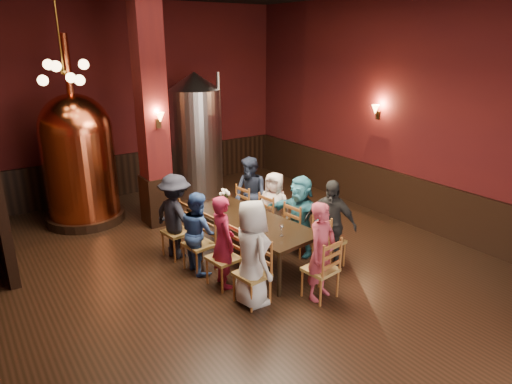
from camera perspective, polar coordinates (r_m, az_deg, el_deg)
room at (r=6.88m, az=-1.64°, el=6.85°), size 10.00×10.02×4.50m
wainscot_right at (r=9.99m, az=17.90°, el=-0.68°), size 0.08×9.90×1.00m
wainscot_back at (r=11.66m, az=-14.91°, el=2.34°), size 7.90×0.08×1.00m
column at (r=9.21m, az=-12.89°, el=9.42°), size 0.58×0.58×4.50m
pendant_cluster at (r=8.77m, az=-22.91°, el=13.62°), size 0.90×0.90×1.70m
sconce_wall at (r=10.04m, az=15.05°, el=9.71°), size 0.20×0.20×0.36m
sconce_column at (r=8.94m, az=-12.13°, el=8.88°), size 0.20×0.20×0.36m
dining_table at (r=7.71m, az=-0.61°, el=-3.99°), size 1.29×2.50×0.75m
chair_0 at (r=6.62m, az=-0.50°, el=-10.20°), size 0.51×0.51×0.92m
person_0 at (r=6.47m, az=-0.51°, el=-7.67°), size 0.58×0.82×1.57m
chair_1 at (r=7.08m, az=-4.09°, el=-8.21°), size 0.51×0.51×0.92m
person_1 at (r=6.97m, az=-4.14°, el=-6.21°), size 0.42×0.58×1.47m
chair_2 at (r=7.57m, az=-7.16°, el=-6.47°), size 0.51×0.51×0.92m
person_2 at (r=7.48m, az=-7.23°, el=-4.98°), size 0.36×0.67×1.35m
chair_3 at (r=8.09m, az=-9.87°, el=-4.91°), size 0.51×0.51×0.92m
person_3 at (r=7.98m, az=-9.99°, el=-3.00°), size 0.80×1.08×1.50m
chair_4 at (r=7.72m, az=9.12°, el=-6.03°), size 0.51×0.51×0.92m
person_4 at (r=7.61m, az=9.23°, el=-3.98°), size 0.75×0.96×1.52m
chair_5 at (r=8.12m, az=5.48°, el=-4.59°), size 0.51×0.51×0.92m
person_5 at (r=8.03m, az=5.54°, el=-2.91°), size 0.61×1.38×1.43m
chair_6 at (r=8.55m, az=2.26°, el=-3.30°), size 0.51×0.51×0.92m
person_6 at (r=8.47m, az=2.28°, el=-1.95°), size 0.69×0.78×1.35m
chair_7 at (r=9.01m, az=-0.68°, el=-2.11°), size 0.51×0.51×0.92m
person_7 at (r=8.91m, az=-0.69°, el=-0.37°), size 0.48×0.78×1.50m
chair_8 at (r=6.82m, az=8.07°, el=-9.49°), size 0.51×0.51×0.92m
person_8 at (r=6.69m, az=8.18°, el=-7.35°), size 0.62×0.49×1.49m
copper_kettle at (r=9.91m, az=-21.26°, el=4.04°), size 1.59×1.59×3.75m
steel_vessel at (r=11.07m, az=-7.45°, el=7.11°), size 1.53×1.53×2.93m
rose_vase at (r=8.26m, az=-3.86°, el=-0.35°), size 0.20×0.20×0.34m
wine_glass_0 at (r=7.08m, az=3.21°, el=-4.86°), size 0.07×0.07×0.17m
wine_glass_1 at (r=7.97m, az=-0.55°, el=-2.07°), size 0.07×0.07×0.17m
wine_glass_2 at (r=7.73m, az=0.88°, el=-2.74°), size 0.07×0.07×0.17m
wine_glass_3 at (r=7.95m, az=0.65°, el=-2.13°), size 0.07×0.07×0.17m
wine_glass_4 at (r=7.96m, az=-0.11°, el=-2.09°), size 0.07×0.07×0.17m
wine_glass_5 at (r=7.80m, az=0.49°, el=-2.55°), size 0.07×0.07×0.17m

